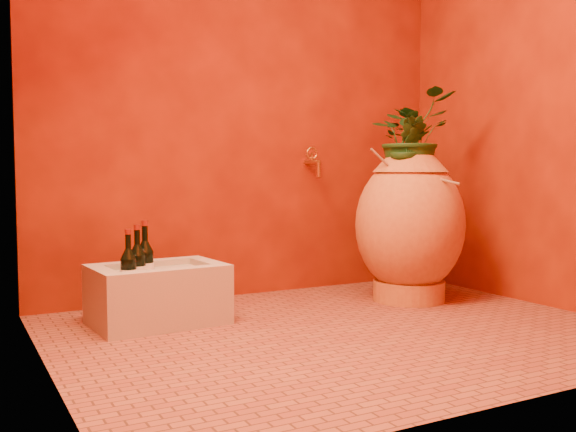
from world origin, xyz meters
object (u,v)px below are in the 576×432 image
amphora (410,224)px  wine_bottle_b (145,266)px  wine_bottle_a (129,272)px  stone_basin (158,296)px  wine_bottle_c (138,269)px  wall_tap (313,161)px

amphora → wine_bottle_b: size_ratio=2.57×
wine_bottle_a → stone_basin: bearing=19.6°
wine_bottle_a → wine_bottle_c: 0.07m
amphora → wall_tap: bearing=122.3°
amphora → wine_bottle_c: (-1.48, 0.12, -0.16)m
wine_bottle_c → wine_bottle_a: bearing=-138.8°
wine_bottle_a → wine_bottle_b: 0.14m
wine_bottle_b → wine_bottle_c: bearing=-136.8°
stone_basin → wall_tap: 1.30m
amphora → wine_bottle_a: amphora is taller
wine_bottle_c → wine_bottle_b: bearing=43.2°
amphora → wall_tap: 0.69m
stone_basin → wine_bottle_c: size_ratio=1.95×
wine_bottle_a → wall_tap: size_ratio=1.70×
stone_basin → wine_bottle_a: wine_bottle_a is taller
wine_bottle_b → wine_bottle_c: (-0.05, -0.05, -0.00)m
amphora → wall_tap: size_ratio=4.78×
amphora → wine_bottle_c: bearing=175.3°
stone_basin → wine_bottle_b: wine_bottle_b is taller
amphora → wine_bottle_b: amphora is taller
wall_tap → amphora: bearing=-57.7°
wall_tap → stone_basin: bearing=-160.5°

